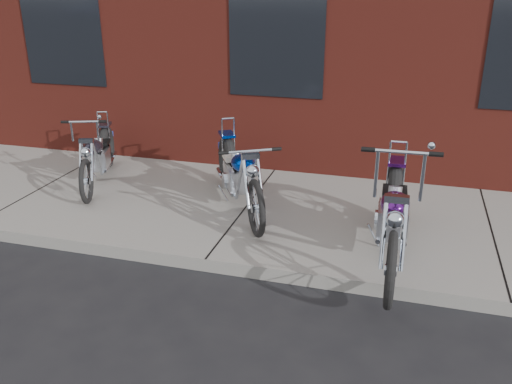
% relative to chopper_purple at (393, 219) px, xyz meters
% --- Properties ---
extents(ground, '(120.00, 120.00, 0.00)m').
position_rel_chopper_purple_xyz_m(ground, '(-1.87, -0.59, -0.60)').
color(ground, black).
rests_on(ground, ground).
extents(sidewalk, '(22.00, 3.00, 0.15)m').
position_rel_chopper_purple_xyz_m(sidewalk, '(-1.87, 0.91, -0.52)').
color(sidewalk, gray).
rests_on(sidewalk, ground).
extents(chopper_purple, '(0.61, 2.48, 1.39)m').
position_rel_chopper_purple_xyz_m(chopper_purple, '(0.00, 0.00, 0.00)').
color(chopper_purple, black).
rests_on(chopper_purple, sidewalk).
extents(chopper_blue, '(1.27, 2.07, 1.02)m').
position_rel_chopper_purple_xyz_m(chopper_blue, '(-1.96, 0.88, -0.03)').
color(chopper_blue, black).
rests_on(chopper_blue, sidewalk).
extents(chopper_third, '(0.83, 1.99, 1.06)m').
position_rel_chopper_purple_xyz_m(chopper_third, '(-4.19, 1.19, -0.07)').
color(chopper_third, black).
rests_on(chopper_third, sidewalk).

